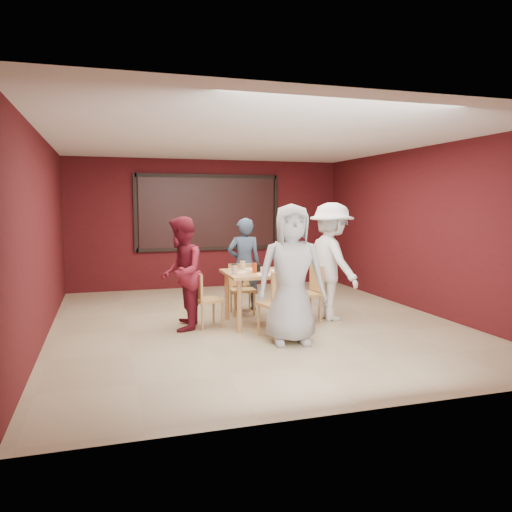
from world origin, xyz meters
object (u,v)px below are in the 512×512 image
object	(u,v)px
diner_front	(292,274)
diner_right	(331,262)
diner_back	(244,264)
diner_left	(181,273)
chair_front	(280,300)
chair_back	(242,286)
chair_right	(310,290)
dining_table	(259,279)
chair_left	(204,296)

from	to	relation	value
diner_front	diner_right	xyz separation A→B (m)	(1.09, 1.10, 0.01)
diner_back	diner_left	size ratio (longest dim) A/B	0.96
chair_front	diner_front	xyz separation A→B (m)	(0.06, -0.25, 0.39)
chair_back	diner_back	size ratio (longest dim) A/B	0.52
chair_right	dining_table	bearing A→B (deg)	178.85
chair_front	diner_left	size ratio (longest dim) A/B	0.56
chair_front	diner_left	bearing A→B (deg)	143.61
dining_table	chair_right	bearing A→B (deg)	-1.15
diner_left	chair_front	bearing A→B (deg)	67.71
dining_table	chair_back	bearing A→B (deg)	93.67
chair_back	diner_left	distance (m)	1.41
dining_table	diner_back	bearing A→B (deg)	86.79
diner_left	diner_right	bearing A→B (deg)	102.97
dining_table	diner_right	xyz separation A→B (m)	(1.20, -0.01, 0.22)
dining_table	chair_back	world-z (taller)	dining_table
diner_left	diner_right	xyz separation A→B (m)	(2.37, -0.05, 0.10)
chair_left	diner_front	world-z (taller)	diner_front
dining_table	diner_right	bearing A→B (deg)	-0.35
dining_table	diner_left	size ratio (longest dim) A/B	0.63
chair_left	diner_back	size ratio (longest dim) A/B	0.52
chair_right	diner_back	bearing A→B (deg)	125.78
diner_back	diner_right	bearing A→B (deg)	142.30
dining_table	chair_right	size ratio (longest dim) A/B	1.20
chair_back	dining_table	bearing A→B (deg)	-86.33
chair_back	diner_back	xyz separation A→B (m)	(0.11, 0.24, 0.33)
diner_front	diner_back	size ratio (longest dim) A/B	1.15
chair_left	chair_right	xyz separation A→B (m)	(1.68, -0.08, 0.03)
dining_table	chair_front	distance (m)	0.88
dining_table	chair_back	distance (m)	0.86
chair_front	diner_right	size ratio (longest dim) A/B	0.50
diner_front	diner_back	bearing A→B (deg)	100.74
chair_front	diner_front	world-z (taller)	diner_front
diner_back	diner_left	distance (m)	1.60
chair_left	diner_left	bearing A→B (deg)	-176.48
chair_right	diner_right	size ratio (longest dim) A/B	0.47
diner_right	chair_right	bearing A→B (deg)	81.65
chair_left	diner_left	world-z (taller)	diner_left
dining_table	diner_front	size ratio (longest dim) A/B	0.57
dining_table	diner_back	xyz separation A→B (m)	(0.06, 1.06, 0.09)
chair_left	diner_back	xyz separation A→B (m)	(0.91, 1.00, 0.33)
chair_left	chair_front	bearing A→B (deg)	-45.90
chair_right	chair_back	bearing A→B (deg)	136.57
chair_front	chair_back	xyz separation A→B (m)	(-0.09, 1.68, -0.06)
chair_front	diner_front	distance (m)	0.47
chair_back	diner_left	bearing A→B (deg)	-144.98
diner_left	diner_front	bearing A→B (deg)	62.18
dining_table	diner_front	bearing A→B (deg)	-84.62
chair_back	diner_right	bearing A→B (deg)	-33.66
dining_table	diner_front	world-z (taller)	diner_front
dining_table	diner_back	distance (m)	1.07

